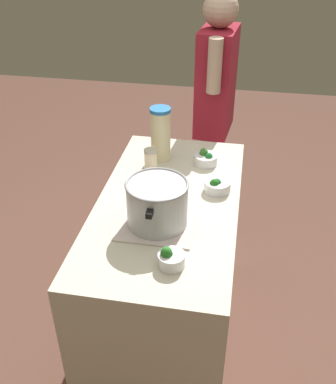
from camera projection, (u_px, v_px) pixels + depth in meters
The scene contains 10 objects.
ground_plane at pixel (168, 336), 2.56m from camera, with size 8.00×8.00×0.00m, color brown.
counter_slab at pixel (168, 276), 2.30m from camera, with size 1.25×0.64×0.94m, color beige.
dish_cloth at pixel (157, 223), 1.90m from camera, with size 0.30×0.32×0.01m, color beige.
cooking_pot at pixel (157, 202), 1.84m from camera, with size 0.33×0.26×0.19m.
lemonade_pitcher at pixel (160, 134), 2.29m from camera, with size 0.11×0.11×0.28m.
mason_jar at pixel (151, 161), 2.23m from camera, with size 0.07×0.07×0.12m.
broccoli_bowl_front at pixel (170, 258), 1.67m from camera, with size 0.10×0.10×0.08m.
broccoli_bowl_center at pixel (206, 159), 2.31m from camera, with size 0.12×0.12×0.08m.
broccoli_bowl_back at pixel (217, 186), 2.09m from camera, with size 0.12×0.12×0.07m.
person_cook at pixel (214, 118), 2.83m from camera, with size 0.50×0.23×1.68m.
Camera 1 is at (-1.65, -0.30, 2.10)m, focal length 41.93 mm.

